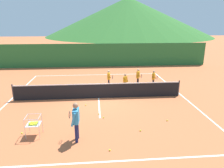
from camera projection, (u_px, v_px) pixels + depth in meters
name	position (u px, v px, depth m)	size (l,w,h in m)	color
ground_plane	(99.00, 98.00, 13.16)	(120.00, 120.00, 0.00)	#BC6038
line_baseline_near	(103.00, 162.00, 7.16)	(10.95, 0.08, 0.01)	white
line_baseline_far	(97.00, 75.00, 18.97)	(10.95, 0.08, 0.01)	white
line_sideline_west	(10.00, 101.00, 12.72)	(0.08, 12.38, 0.01)	white
line_sideline_east	(182.00, 96.00, 13.60)	(0.08, 12.38, 0.01)	white
line_service_center	(99.00, 98.00, 13.16)	(0.08, 5.72, 0.01)	white
tennis_net	(98.00, 91.00, 13.02)	(10.50, 0.08, 1.05)	#333338
instructor	(76.00, 118.00, 8.20)	(0.43, 0.76, 1.64)	#191E4C
student_0	(109.00, 77.00, 15.13)	(0.41, 0.66, 1.29)	black
student_1	(125.00, 81.00, 14.44)	(0.41, 0.47, 1.21)	navy
student_2	(138.00, 76.00, 15.41)	(0.42, 0.72, 1.33)	black
student_3	(154.00, 77.00, 15.20)	(0.41, 0.69, 1.24)	black
ball_cart	(33.00, 123.00, 8.65)	(0.58, 0.58, 0.90)	#B7B7BC
tennis_ball_0	(110.00, 150.00, 7.77)	(0.07, 0.07, 0.07)	yellow
tennis_ball_1	(167.00, 120.00, 10.11)	(0.07, 0.07, 0.07)	yellow
tennis_ball_2	(99.00, 114.00, 10.81)	(0.07, 0.07, 0.07)	yellow
tennis_ball_5	(103.00, 117.00, 10.42)	(0.07, 0.07, 0.07)	yellow
tennis_ball_6	(86.00, 105.00, 11.98)	(0.07, 0.07, 0.07)	yellow
tennis_ball_7	(38.00, 122.00, 9.98)	(0.07, 0.07, 0.07)	yellow
tennis_ball_9	(140.00, 131.00, 9.17)	(0.07, 0.07, 0.07)	yellow
tennis_ball_10	(22.00, 133.00, 8.95)	(0.07, 0.07, 0.07)	yellow
windscreen_fence	(96.00, 55.00, 22.07)	(24.08, 0.08, 2.48)	#286B33
hill_0	(128.00, 17.00, 69.36)	(54.64, 54.64, 12.52)	#2D6628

